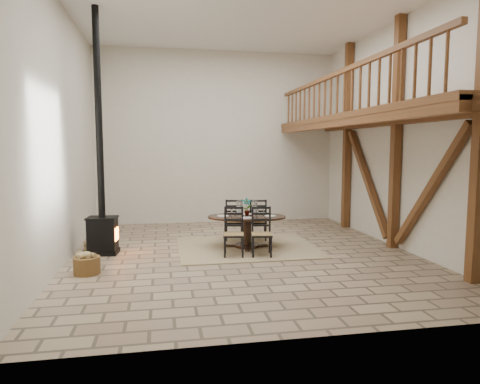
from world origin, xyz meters
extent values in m
plane|color=tan|center=(0.00, 0.00, 0.00)|extent=(8.00, 8.00, 0.00)
cube|color=beige|center=(0.00, 4.00, 2.50)|extent=(7.00, 0.02, 5.00)
cube|color=beige|center=(0.00, -4.00, 2.50)|extent=(7.00, 0.02, 5.00)
cube|color=beige|center=(-3.50, 0.00, 2.50)|extent=(0.02, 8.00, 5.00)
cube|color=beige|center=(3.50, 0.00, 2.50)|extent=(0.02, 8.00, 5.00)
cube|color=white|center=(0.00, 0.00, 5.00)|extent=(7.00, 8.00, 0.02)
cube|color=brown|center=(3.38, 0.00, 2.50)|extent=(0.18, 0.18, 5.00)
cube|color=brown|center=(3.38, 2.50, 2.50)|extent=(0.18, 0.18, 5.00)
cube|color=brown|center=(3.38, -1.25, 1.40)|extent=(0.14, 2.16, 2.54)
cube|color=brown|center=(3.38, 1.25, 1.40)|extent=(0.14, 2.16, 2.54)
cube|color=brown|center=(3.38, 0.00, 2.80)|extent=(0.20, 7.80, 0.20)
cube|color=brown|center=(2.70, 0.00, 2.85)|extent=(1.60, 7.80, 0.12)
cube|color=brown|center=(2.00, 0.00, 2.75)|extent=(0.18, 7.80, 0.22)
cube|color=brown|center=(2.00, 0.00, 3.75)|extent=(0.09, 7.60, 0.09)
cube|color=brown|center=(2.00, 0.00, 3.33)|extent=(0.06, 7.60, 0.86)
cube|color=tan|center=(0.18, 0.55, 0.01)|extent=(3.00, 2.50, 0.02)
ellipsoid|color=black|center=(0.18, 0.55, 0.69)|extent=(1.87, 1.32, 0.04)
cylinder|color=black|center=(0.18, 0.55, 0.33)|extent=(0.17, 0.17, 0.63)
cylinder|color=black|center=(0.18, 0.55, 0.05)|extent=(0.53, 0.53, 0.06)
cube|color=tan|center=(-0.22, -0.15, 0.46)|extent=(0.48, 0.46, 0.04)
cube|color=black|center=(-0.22, -0.15, 0.22)|extent=(0.46, 0.46, 0.44)
cube|color=black|center=(-0.19, 0.03, 0.72)|extent=(0.36, 0.10, 0.57)
cube|color=tan|center=(0.34, -0.24, 0.46)|extent=(0.48, 0.46, 0.04)
cube|color=black|center=(0.34, -0.24, 0.22)|extent=(0.46, 0.46, 0.44)
cube|color=black|center=(0.37, -0.06, 0.72)|extent=(0.36, 0.10, 0.57)
cube|color=tan|center=(0.03, 1.35, 0.46)|extent=(0.48, 0.46, 0.04)
cube|color=black|center=(0.03, 1.35, 0.22)|extent=(0.46, 0.46, 0.44)
cube|color=black|center=(0.00, 1.17, 0.72)|extent=(0.36, 0.10, 0.57)
cube|color=tan|center=(0.59, 1.25, 0.46)|extent=(0.48, 0.46, 0.04)
cube|color=black|center=(0.59, 1.25, 0.22)|extent=(0.46, 0.46, 0.44)
cube|color=black|center=(0.56, 1.07, 0.72)|extent=(0.36, 0.10, 0.57)
cube|color=silver|center=(0.18, 0.55, 0.72)|extent=(1.42, 0.88, 0.01)
cube|color=white|center=(0.18, 0.55, 0.80)|extent=(0.89, 0.42, 0.18)
cylinder|color=white|center=(0.02, 0.58, 0.88)|extent=(0.12, 0.12, 0.34)
cylinder|color=white|center=(0.35, 0.52, 0.88)|extent=(0.12, 0.12, 0.34)
cylinder|color=white|center=(0.02, 0.58, 0.79)|extent=(0.06, 0.06, 0.16)
cylinder|color=white|center=(0.35, 0.52, 0.79)|extent=(0.06, 0.06, 0.16)
imported|color=#4C723F|center=(0.19, 0.60, 0.91)|extent=(0.23, 0.17, 0.40)
cube|color=black|center=(-2.88, 0.54, 0.05)|extent=(0.65, 0.53, 0.09)
cube|color=black|center=(-2.88, 0.54, 0.42)|extent=(0.60, 0.48, 0.65)
cube|color=#FF590C|center=(-2.59, 0.51, 0.42)|extent=(0.05, 0.26, 0.26)
cube|color=black|center=(-2.88, 0.54, 0.77)|extent=(0.64, 0.52, 0.04)
cylinder|color=black|center=(-2.88, 0.54, 2.89)|extent=(0.14, 0.14, 4.22)
cylinder|color=brown|center=(-2.97, -0.87, 0.15)|extent=(0.46, 0.46, 0.30)
cube|color=tan|center=(-2.97, -0.87, 0.34)|extent=(0.25, 0.25, 0.09)
cube|color=tan|center=(-3.10, 0.87, 0.11)|extent=(0.39, 0.40, 0.23)
camera|label=1|loc=(-1.64, -8.57, 2.22)|focal=32.00mm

